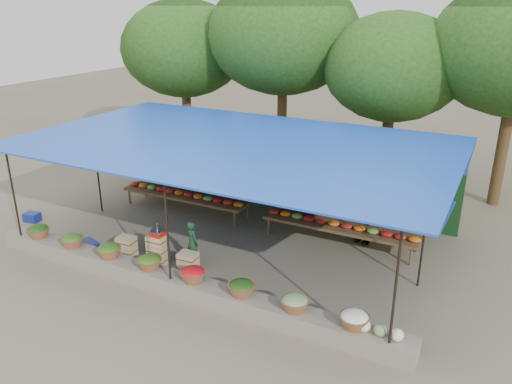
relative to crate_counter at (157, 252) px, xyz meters
The scene contains 16 objects.
ground 2.25m from the crate_counter, 58.37° to the left, with size 60.00×60.00×0.00m, color #67614C.
stone_curb 1.45m from the crate_counter, 36.29° to the right, with size 10.60×0.55×0.40m, color gray.
stall_canopy 3.29m from the crate_counter, 59.24° to the left, with size 10.80×6.60×2.82m.
produce_baskets 1.39m from the crate_counter, 38.77° to the right, with size 8.98×0.58×0.34m.
netting_backdrop 5.26m from the crate_counter, 76.98° to the left, with size 10.60×0.06×2.50m, color #18441B.
tree_row 9.26m from the crate_counter, 78.19° to the left, with size 16.51×5.50×7.12m.
fruit_table_left 3.52m from the crate_counter, 112.22° to the left, with size 4.21×0.95×0.93m.
fruit_table_right 4.91m from the crate_counter, 41.44° to the left, with size 4.21×0.95×0.93m.
crate_counter is the anchor object (origin of this frame).
weighing_scale 0.55m from the crate_counter, ahead, with size 0.34×0.34×0.36m.
vendor_seated 0.93m from the crate_counter, 27.04° to the left, with size 0.42×0.28×1.16m, color #1B3C24.
customer_left 4.74m from the crate_counter, 127.64° to the left, with size 0.76×0.59×1.55m, color slate.
customer_mid 4.59m from the crate_counter, 74.24° to the left, with size 1.06×0.61×1.64m, color slate.
customer_right 5.53m from the crate_counter, 40.08° to the left, with size 1.04×0.43×1.78m, color slate.
blue_crate_front 1.98m from the crate_counter, 168.85° to the right, with size 0.54×0.39×0.33m, color navy.
blue_crate_back 4.94m from the crate_counter, behind, with size 0.44×0.32×0.26m, color navy.
Camera 1 is at (6.07, -10.54, 6.07)m, focal length 35.00 mm.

